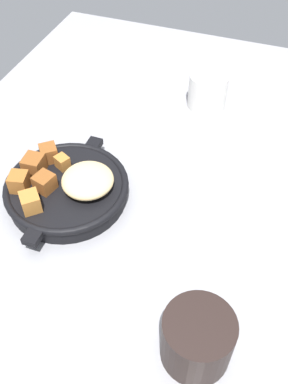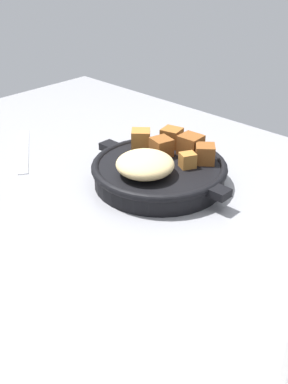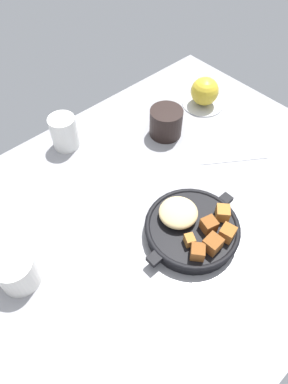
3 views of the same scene
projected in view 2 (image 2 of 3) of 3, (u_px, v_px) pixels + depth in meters
ground_plane at (133, 228)px, 62.47cm from camera, size 114.81×79.32×2.40cm
cast_iron_skillet at (159, 169)px, 69.54cm from camera, size 24.58×20.33×6.32cm
butter_knife at (24, 150)px, 80.76cm from camera, size 15.75×11.43×0.36cm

